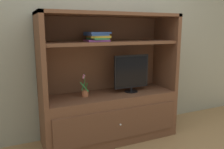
{
  "coord_description": "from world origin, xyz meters",
  "views": [
    {
      "loc": [
        -1.11,
        -2.11,
        1.38
      ],
      "look_at": [
        0.0,
        0.35,
        0.85
      ],
      "focal_mm": 36.71,
      "sensor_mm": 36.0,
      "label": 1
    }
  ],
  "objects_px": {
    "media_console": "(110,102)",
    "magazine_stack": "(97,37)",
    "potted_plant": "(85,92)",
    "tv_monitor": "(132,73)"
  },
  "relations": [
    {
      "from": "media_console",
      "to": "tv_monitor",
      "type": "distance_m",
      "value": 0.45
    },
    {
      "from": "media_console",
      "to": "magazine_stack",
      "type": "relative_size",
      "value": 5.81
    },
    {
      "from": "potted_plant",
      "to": "magazine_stack",
      "type": "bearing_deg",
      "value": -3.47
    },
    {
      "from": "magazine_stack",
      "to": "media_console",
      "type": "bearing_deg",
      "value": 2.02
    },
    {
      "from": "magazine_stack",
      "to": "potted_plant",
      "type": "bearing_deg",
      "value": 176.53
    },
    {
      "from": "tv_monitor",
      "to": "potted_plant",
      "type": "relative_size",
      "value": 1.73
    },
    {
      "from": "potted_plant",
      "to": "magazine_stack",
      "type": "height_order",
      "value": "magazine_stack"
    },
    {
      "from": "tv_monitor",
      "to": "magazine_stack",
      "type": "relative_size",
      "value": 1.64
    },
    {
      "from": "media_console",
      "to": "magazine_stack",
      "type": "bearing_deg",
      "value": -177.98
    },
    {
      "from": "tv_monitor",
      "to": "magazine_stack",
      "type": "height_order",
      "value": "magazine_stack"
    }
  ]
}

